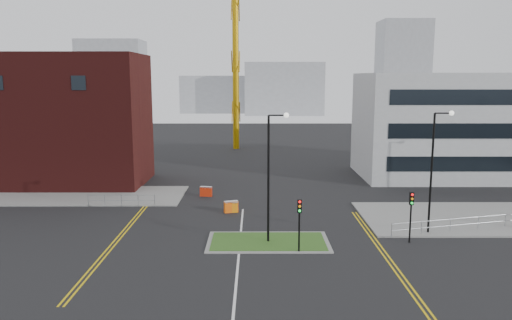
% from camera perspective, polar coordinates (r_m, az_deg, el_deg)
% --- Properties ---
extents(ground, '(200.00, 200.00, 0.00)m').
position_cam_1_polar(ground, '(28.30, -2.35, -14.65)').
color(ground, black).
rests_on(ground, ground).
extents(pavement_left, '(28.00, 8.00, 0.12)m').
position_cam_1_polar(pavement_left, '(53.50, -23.37, -3.74)').
color(pavement_left, slate).
rests_on(pavement_left, ground).
extents(pavement_right, '(24.00, 10.00, 0.12)m').
position_cam_1_polar(pavement_right, '(46.43, 26.83, -5.92)').
color(pavement_right, slate).
rests_on(pavement_right, ground).
extents(island_kerb, '(8.60, 4.60, 0.08)m').
position_cam_1_polar(island_kerb, '(35.73, 1.40, -9.35)').
color(island_kerb, slate).
rests_on(island_kerb, ground).
extents(grass_island, '(8.00, 4.00, 0.12)m').
position_cam_1_polar(grass_island, '(35.72, 1.40, -9.32)').
color(grass_island, '#294D19').
rests_on(grass_island, ground).
extents(brick_building, '(24.20, 10.07, 14.24)m').
position_cam_1_polar(brick_building, '(59.12, -24.18, 4.06)').
color(brick_building, '#431110').
rests_on(brick_building, ground).
extents(office_block, '(25.00, 12.20, 12.00)m').
position_cam_1_polar(office_block, '(63.18, 23.17, 3.65)').
color(office_block, '#A5A7A9').
rests_on(office_block, ground).
extents(streetlamp_island, '(1.46, 0.36, 9.18)m').
position_cam_1_polar(streetlamp_island, '(34.38, 1.80, -0.84)').
color(streetlamp_island, black).
rests_on(streetlamp_island, ground).
extents(streetlamp_right_near, '(1.46, 0.36, 9.18)m').
position_cam_1_polar(streetlamp_right_near, '(38.64, 19.77, -0.25)').
color(streetlamp_right_near, black).
rests_on(streetlamp_right_near, ground).
extents(traffic_light_island, '(0.28, 0.33, 3.65)m').
position_cam_1_polar(traffic_light_island, '(33.17, 4.98, -6.30)').
color(traffic_light_island, black).
rests_on(traffic_light_island, ground).
extents(traffic_light_right, '(0.28, 0.33, 3.65)m').
position_cam_1_polar(traffic_light_right, '(36.64, 17.31, -5.18)').
color(traffic_light_right, black).
rests_on(traffic_light_right, ground).
extents(railing_left, '(6.05, 0.05, 1.10)m').
position_cam_1_polar(railing_left, '(46.71, -15.14, -4.26)').
color(railing_left, gray).
rests_on(railing_left, ground).
extents(railing_right, '(19.05, 5.05, 1.10)m').
position_cam_1_polar(railing_right, '(43.43, 26.62, -5.94)').
color(railing_right, gray).
rests_on(railing_right, ground).
extents(centre_line, '(0.15, 30.00, 0.01)m').
position_cam_1_polar(centre_line, '(30.13, -2.20, -13.09)').
color(centre_line, silver).
rests_on(centre_line, ground).
extents(yellow_left_a, '(0.12, 24.00, 0.01)m').
position_cam_1_polar(yellow_left_a, '(38.95, -15.25, -8.14)').
color(yellow_left_a, gold).
rests_on(yellow_left_a, ground).
extents(yellow_left_b, '(0.12, 24.00, 0.01)m').
position_cam_1_polar(yellow_left_b, '(38.87, -14.82, -8.15)').
color(yellow_left_b, gold).
rests_on(yellow_left_b, ground).
extents(yellow_right_a, '(0.12, 20.00, 0.01)m').
position_cam_1_polar(yellow_right_a, '(34.88, 14.10, -10.18)').
color(yellow_right_a, gold).
rests_on(yellow_right_a, ground).
extents(yellow_right_b, '(0.12, 20.00, 0.01)m').
position_cam_1_polar(yellow_right_b, '(34.95, 14.58, -10.16)').
color(yellow_right_b, gold).
rests_on(yellow_right_b, ground).
extents(skyline_a, '(18.00, 12.00, 22.00)m').
position_cam_1_polar(skyline_a, '(151.48, -16.05, 8.88)').
color(skyline_a, gray).
rests_on(skyline_a, ground).
extents(skyline_b, '(24.00, 12.00, 16.00)m').
position_cam_1_polar(skyline_b, '(156.11, 3.19, 8.14)').
color(skyline_b, gray).
rests_on(skyline_b, ground).
extents(skyline_c, '(14.00, 12.00, 28.00)m').
position_cam_1_polar(skyline_c, '(157.10, 16.37, 9.97)').
color(skyline_c, gray).
rests_on(skyline_c, ground).
extents(skyline_d, '(30.00, 12.00, 12.00)m').
position_cam_1_polar(skyline_d, '(166.15, -3.28, 7.53)').
color(skyline_d, gray).
rests_on(skyline_d, ground).
extents(barrier_left, '(1.26, 0.76, 1.01)m').
position_cam_1_polar(barrier_left, '(43.29, -2.87, -5.29)').
color(barrier_left, '#FE610E').
rests_on(barrier_left, ground).
extents(barrier_mid, '(1.20, 0.57, 0.97)m').
position_cam_1_polar(barrier_mid, '(49.21, -5.74, -3.54)').
color(barrier_mid, red).
rests_on(barrier_mid, ground).
extents(barrier_right, '(1.16, 0.49, 0.94)m').
position_cam_1_polar(barrier_right, '(43.29, -2.87, -5.33)').
color(barrier_right, orange).
rests_on(barrier_right, ground).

